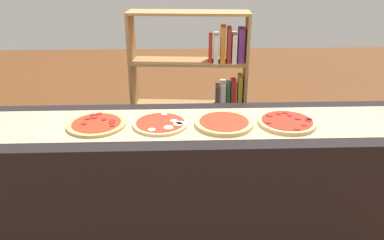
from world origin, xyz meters
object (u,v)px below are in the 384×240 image
at_px(pizza_pepperoni_0, 97,124).
at_px(bookshelf, 205,107).
at_px(pizza_pepperoni_3, 287,122).
at_px(pizza_mozzarella_1, 161,124).
at_px(pizza_plain_2, 224,123).

relative_size(pizza_pepperoni_0, bookshelf, 0.21).
distance_m(pizza_pepperoni_3, bookshelf, 1.01).
height_order(pizza_mozzarella_1, bookshelf, bookshelf).
relative_size(pizza_pepperoni_0, pizza_plain_2, 1.00).
relative_size(pizza_pepperoni_3, bookshelf, 0.21).
xyz_separation_m(pizza_pepperoni_0, pizza_mozzarella_1, (0.33, -0.01, 0.00)).
relative_size(pizza_mozzarella_1, pizza_pepperoni_3, 0.96).
bearing_deg(bookshelf, pizza_pepperoni_0, -124.97).
distance_m(pizza_mozzarella_1, bookshelf, 0.98).
bearing_deg(bookshelf, pizza_plain_2, -87.99).
xyz_separation_m(pizza_plain_2, pizza_pepperoni_3, (0.33, -0.00, 0.00)).
distance_m(pizza_mozzarella_1, pizza_plain_2, 0.32).
bearing_deg(pizza_plain_2, pizza_mozzarella_1, 178.32).
bearing_deg(pizza_pepperoni_0, pizza_pepperoni_3, -1.05).
distance_m(pizza_plain_2, pizza_pepperoni_3, 0.33).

